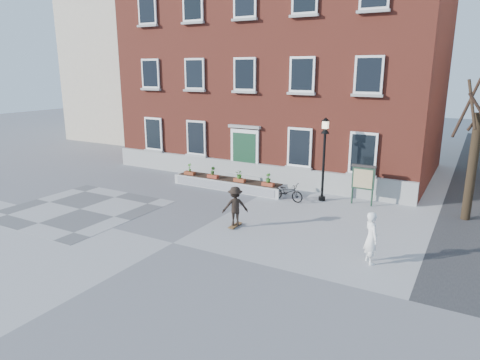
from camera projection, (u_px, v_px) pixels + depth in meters
The scene contains 11 objects.
ground at pixel (173, 243), 15.33m from camera, with size 100.00×100.00×0.00m, color gray.
checker_patch at pixel (80, 209), 19.04m from camera, with size 6.00×6.00×0.01m, color #525255.
distant_building at pixel (151, 64), 39.14m from camera, with size 10.00×12.00×13.00m, color #C0B39A.
bicycle at pixel (287, 192), 20.17m from camera, with size 0.58×1.66×0.87m, color black.
bystander at pixel (371, 238), 13.55m from camera, with size 0.63×0.41×1.72m, color white.
brick_building at pixel (284, 65), 26.48m from camera, with size 18.40×10.85×12.60m.
planter_assembly at pixel (229, 183), 22.25m from camera, with size 6.20×1.12×1.15m.
bare_tree at pixel (474, 153), 17.07m from camera, with size 1.83×1.83×6.16m.
lamp_post at pixel (324, 148), 19.69m from camera, with size 0.40×0.40×3.93m.
notice_board at pixel (363, 178), 19.35m from camera, with size 1.10×0.16×1.87m.
skateboarder at pixel (235, 206), 16.70m from camera, with size 1.16×1.08×1.64m.
Camera 1 is at (9.14, -11.23, 6.03)m, focal length 32.00 mm.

